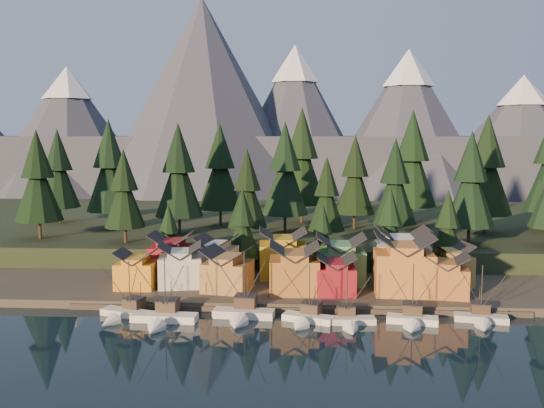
# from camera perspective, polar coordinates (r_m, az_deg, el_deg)

# --- Properties ---
(ground) EXTENTS (500.00, 500.00, 0.00)m
(ground) POSITION_cam_1_polar(r_m,az_deg,el_deg) (92.24, 2.04, -12.88)
(ground) COLOR black
(ground) RESTS_ON ground
(shore_strip) EXTENTS (400.00, 50.00, 1.50)m
(shore_strip) POSITION_cam_1_polar(r_m,az_deg,el_deg) (130.47, 2.53, -6.73)
(shore_strip) COLOR #3A342A
(shore_strip) RESTS_ON ground
(hillside) EXTENTS (420.00, 100.00, 6.00)m
(hillside) POSITION_cam_1_polar(r_m,az_deg,el_deg) (179.13, 2.84, -2.36)
(hillside) COLOR black
(hillside) RESTS_ON ground
(dock) EXTENTS (80.00, 4.00, 1.00)m
(dock) POSITION_cam_1_polar(r_m,az_deg,el_deg) (107.80, 2.29, -9.72)
(dock) COLOR #433930
(dock) RESTS_ON ground
(mountain_ridge) EXTENTS (560.00, 190.00, 90.00)m
(mountain_ridge) POSITION_cam_1_polar(r_m,az_deg,el_deg) (300.67, 2.38, 5.65)
(mountain_ridge) COLOR #434857
(mountain_ridge) RESTS_ON ground
(boat_0) EXTENTS (10.20, 10.57, 10.59)m
(boat_0) POSITION_cam_1_polar(r_m,az_deg,el_deg) (106.01, -13.78, -9.38)
(boat_0) COLOR beige
(boat_0) RESTS_ON ground
(boat_1) EXTENTS (11.24, 12.16, 11.93)m
(boat_1) POSITION_cam_1_polar(r_m,az_deg,el_deg) (101.81, -10.31, -9.82)
(boat_1) COLOR white
(boat_1) RESTS_ON ground
(boat_2) EXTENTS (10.72, 11.53, 12.42)m
(boat_2) POSITION_cam_1_polar(r_m,az_deg,el_deg) (102.47, -2.81, -9.50)
(boat_2) COLOR beige
(boat_2) RESTS_ON ground
(boat_3) EXTENTS (9.09, 9.59, 10.64)m
(boat_3) POSITION_cam_1_polar(r_m,az_deg,el_deg) (100.59, 3.26, -9.98)
(boat_3) COLOR white
(boat_3) RESTS_ON ground
(boat_4) EXTENTS (9.51, 10.24, 9.82)m
(boat_4) POSITION_cam_1_polar(r_m,az_deg,el_deg) (100.11, 7.19, -10.29)
(boat_4) COLOR beige
(boat_4) RESTS_ON ground
(boat_5) EXTENTS (8.81, 9.39, 10.99)m
(boat_5) POSITION_cam_1_polar(r_m,az_deg,el_deg) (102.08, 13.08, -9.82)
(boat_5) COLOR white
(boat_5) RESTS_ON ground
(boat_6) EXTENTS (9.08, 9.61, 10.39)m
(boat_6) POSITION_cam_1_polar(r_m,az_deg,el_deg) (106.09, 19.16, -9.51)
(boat_6) COLOR beige
(boat_6) RESTS_ON ground
(house_front_0) EXTENTS (7.30, 6.90, 7.27)m
(house_front_0) POSITION_cam_1_polar(r_m,az_deg,el_deg) (119.03, -12.65, -5.92)
(house_front_0) COLOR orange
(house_front_0) RESTS_ON shore_strip
(house_front_1) EXTENTS (9.40, 9.14, 8.40)m
(house_front_1) POSITION_cam_1_polar(r_m,az_deg,el_deg) (118.73, -8.65, -5.57)
(house_front_1) COLOR beige
(house_front_1) RESTS_ON shore_strip
(house_front_2) EXTENTS (9.73, 9.79, 8.10)m
(house_front_2) POSITION_cam_1_polar(r_m,az_deg,el_deg) (114.42, -4.21, -6.06)
(house_front_2) COLOR olive
(house_front_2) RESTS_ON shore_strip
(house_front_3) EXTENTS (9.47, 9.06, 9.22)m
(house_front_3) POSITION_cam_1_polar(r_m,az_deg,el_deg) (112.71, 2.11, -5.93)
(house_front_3) COLOR #A16429
(house_front_3) RESTS_ON shore_strip
(house_front_4) EXTENTS (7.35, 7.90, 7.31)m
(house_front_4) POSITION_cam_1_polar(r_m,az_deg,el_deg) (112.78, 6.00, -6.48)
(house_front_4) COLOR maroon
(house_front_4) RESTS_ON shore_strip
(house_front_5) EXTENTS (10.76, 9.84, 11.03)m
(house_front_5) POSITION_cam_1_polar(r_m,az_deg,el_deg) (114.58, 12.29, -5.39)
(house_front_5) COLOR #BC7130
(house_front_5) RESTS_ON shore_strip
(house_front_6) EXTENTS (8.81, 8.45, 7.82)m
(house_front_6) POSITION_cam_1_polar(r_m,az_deg,el_deg) (114.75, 16.04, -6.34)
(house_front_6) COLOR #A6612A
(house_front_6) RESTS_ON shore_strip
(house_back_0) EXTENTS (8.56, 8.23, 9.14)m
(house_back_0) POSITION_cam_1_polar(r_m,az_deg,el_deg) (126.46, -9.45, -4.66)
(house_back_0) COLOR maroon
(house_back_0) RESTS_ON shore_strip
(house_back_1) EXTENTS (8.86, 8.94, 8.61)m
(house_back_1) POSITION_cam_1_polar(r_m,az_deg,el_deg) (124.87, -5.27, -4.88)
(house_back_1) COLOR beige
(house_back_1) RESTS_ON shore_strip
(house_back_2) EXTENTS (10.15, 9.44, 10.05)m
(house_back_2) POSITION_cam_1_polar(r_m,az_deg,el_deg) (124.23, 1.02, -4.55)
(house_back_2) COLOR #C1911B
(house_back_2) RESTS_ON shore_strip
(house_back_3) EXTENTS (9.62, 8.59, 9.64)m
(house_back_3) POSITION_cam_1_polar(r_m,az_deg,el_deg) (120.30, 6.45, -5.06)
(house_back_3) COLOR #49874E
(house_back_3) RESTS_ON shore_strip
(house_back_4) EXTENTS (10.04, 9.64, 10.92)m
(house_back_4) POSITION_cam_1_polar(r_m,az_deg,el_deg) (122.86, 12.13, -4.61)
(house_back_4) COLOR silver
(house_back_4) RESTS_ON shore_strip
(house_back_5) EXTENTS (8.25, 8.33, 8.10)m
(house_back_5) POSITION_cam_1_polar(r_m,az_deg,el_deg) (123.56, 16.48, -5.37)
(house_back_5) COLOR #A9863C
(house_back_5) RESTS_ON shore_strip
(tree_hill_0) EXTENTS (11.18, 11.18, 26.05)m
(tree_hill_0) POSITION_cam_1_polar(r_m,az_deg,el_deg) (153.47, -21.18, 2.20)
(tree_hill_0) COLOR #332319
(tree_hill_0) RESTS_ON hillside
(tree_hill_1) EXTENTS (12.39, 12.39, 28.86)m
(tree_hill_1) POSITION_cam_1_polar(r_m,az_deg,el_deg) (163.79, -15.03, 3.20)
(tree_hill_1) COLOR #332319
(tree_hill_1) RESTS_ON hillside
(tree_hill_2) EXTENTS (9.28, 9.28, 21.62)m
(tree_hill_2) POSITION_cam_1_polar(r_m,az_deg,el_deg) (142.02, -13.73, 1.16)
(tree_hill_2) COLOR #332319
(tree_hill_2) RESTS_ON hillside
(tree_hill_3) EXTENTS (11.88, 11.88, 27.68)m
(tree_hill_3) POSITION_cam_1_polar(r_m,az_deg,el_deg) (150.77, -8.77, 2.83)
(tree_hill_3) COLOR #332319
(tree_hill_3) RESTS_ON hillside
(tree_hill_4) EXTENTS (12.03, 12.03, 28.03)m
(tree_hill_4) POSITION_cam_1_polar(r_m,az_deg,el_deg) (164.05, -4.92, 3.24)
(tree_hill_4) COLOR #332319
(tree_hill_4) RESTS_ON hillside
(tree_hill_5) EXTENTS (9.26, 9.26, 21.57)m
(tree_hill_5) POSITION_cam_1_polar(r_m,az_deg,el_deg) (138.31, -2.33, 1.19)
(tree_hill_5) COLOR #332319
(tree_hill_5) RESTS_ON hillside
(tree_hill_6) EXTENTS (12.05, 12.05, 28.06)m
(tree_hill_6) POSITION_cam_1_polar(r_m,az_deg,el_deg) (152.39, 1.24, 3.02)
(tree_hill_6) COLOR #332319
(tree_hill_6) RESTS_ON hillside
(tree_hill_7) EXTENTS (8.58, 8.58, 19.98)m
(tree_hill_7) POSITION_cam_1_polar(r_m,az_deg,el_deg) (135.72, 5.16, 0.69)
(tree_hill_7) COLOR #332319
(tree_hill_7) RESTS_ON hillside
(tree_hill_8) EXTENTS (10.62, 10.62, 24.74)m
(tree_hill_8) POSITION_cam_1_polar(r_m,az_deg,el_deg) (159.79, 7.81, 2.47)
(tree_hill_8) COLOR #332319
(tree_hill_8) RESTS_ON hillside
(tree_hill_9) EXTENTS (10.31, 10.31, 24.02)m
(tree_hill_9) POSITION_cam_1_polar(r_m,az_deg,el_deg) (143.80, 11.49, 1.80)
(tree_hill_9) COLOR #332319
(tree_hill_9) RESTS_ON hillside
(tree_hill_10) EXTENTS (13.52, 13.52, 31.49)m
(tree_hill_10) POSITION_cam_1_polar(r_m,az_deg,el_deg) (169.42, 13.05, 3.85)
(tree_hill_10) COLOR #332319
(tree_hill_10) RESTS_ON hillside
(tree_hill_11) EXTENTS (11.01, 11.01, 25.64)m
(tree_hill_11) POSITION_cam_1_polar(r_m,az_deg,el_deg) (141.96, 18.18, 1.91)
(tree_hill_11) COLOR #332319
(tree_hill_11) RESTS_ON hillside
(tree_hill_12) EXTENTS (12.77, 12.77, 29.75)m
(tree_hill_12) POSITION_cam_1_polar(r_m,az_deg,el_deg) (159.32, 19.56, 3.14)
(tree_hill_12) COLOR #332319
(tree_hill_12) RESTS_ON hillside
(tree_hill_15) EXTENTS (13.88, 13.88, 32.34)m
(tree_hill_15) POSITION_cam_1_polar(r_m,az_deg,el_deg) (169.13, 2.84, 4.16)
(tree_hill_15) COLOR #332319
(tree_hill_15) RESTS_ON hillside
(tree_hill_16) EXTENTS (11.35, 11.35, 26.45)m
(tree_hill_16) POSITION_cam_1_polar(r_m,az_deg,el_deg) (179.60, -19.46, 2.90)
(tree_hill_16) COLOR #332319
(tree_hill_16) RESTS_ON hillside
(tree_shore_0) EXTENTS (6.25, 6.25, 14.56)m
(tree_shore_0) POSITION_cam_1_polar(r_m,az_deg,el_deg) (132.24, -9.69, -2.79)
(tree_shore_0) COLOR #332319
(tree_shore_0) RESTS_ON shore_strip
(tree_shore_1) EXTENTS (7.68, 7.68, 17.90)m
(tree_shore_1) POSITION_cam_1_polar(r_m,az_deg,el_deg) (129.23, -2.78, -2.10)
(tree_shore_1) COLOR #332319
(tree_shore_1) RESTS_ON shore_strip
(tree_shore_2) EXTENTS (6.39, 6.39, 14.89)m
(tree_shore_2) POSITION_cam_1_polar(r_m,az_deg,el_deg) (128.73, 4.78, -2.90)
(tree_shore_2) COLOR #332319
(tree_shore_2) RESTS_ON shore_strip
(tree_shore_3) EXTENTS (7.97, 7.97, 18.56)m
(tree_shore_3) POSITION_cam_1_polar(r_m,az_deg,el_deg) (129.47, 11.00, -2.04)
(tree_shore_3) COLOR #332319
(tree_shore_3) RESTS_ON shore_strip
(tree_shore_4) EXTENTS (7.67, 7.67, 17.86)m
(tree_shore_4) POSITION_cam_1_polar(r_m,az_deg,el_deg) (131.62, 16.19, -2.21)
(tree_shore_4) COLOR #332319
(tree_shore_4) RESTS_ON shore_strip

